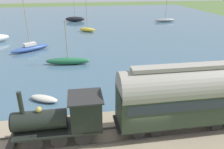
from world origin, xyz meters
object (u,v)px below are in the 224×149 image
sailboat_black (75,19)px  rowboat_near_shore (128,85)px  passenger_coach (187,95)px  steam_locomotive (65,117)px  sailboat_gray (165,20)px  sailboat_green (68,61)px  sailboat_yellow (87,29)px  sailboat_blue (30,48)px  rowboat_far_out (44,99)px  rowboat_off_pier (184,81)px

sailboat_black → rowboat_near_shore: bearing=-164.8°
passenger_coach → rowboat_near_shore: 8.55m
steam_locomotive → sailboat_gray: (42.77, -23.65, -1.81)m
sailboat_green → rowboat_near_shore: (-7.56, -6.17, -0.28)m
steam_locomotive → sailboat_green: size_ratio=1.02×
sailboat_yellow → rowboat_near_shore: sailboat_yellow is taller
sailboat_blue → sailboat_yellow: bearing=-71.4°
rowboat_near_shore → steam_locomotive: bearing=156.8°
sailboat_blue → rowboat_near_shore: (-14.32, -11.96, -0.32)m
sailboat_gray → rowboat_far_out: 44.78m
steam_locomotive → sailboat_gray: 48.90m
sailboat_green → sailboat_gray: bearing=-34.7°
sailboat_green → sailboat_yellow: 19.26m
rowboat_off_pier → rowboat_near_shore: rowboat_off_pier is taller
sailboat_green → rowboat_near_shore: sailboat_green is taller
sailboat_gray → rowboat_near_shore: (-34.99, 17.81, -0.30)m
sailboat_blue → rowboat_far_out: size_ratio=2.70×
sailboat_black → rowboat_off_pier: 40.97m
sailboat_gray → rowboat_off_pier: (-35.21, 12.00, -0.21)m
sailboat_blue → rowboat_far_out: 16.35m
rowboat_far_out → rowboat_near_shore: bearing=-50.5°
sailboat_black → rowboat_far_out: sailboat_black is taller
steam_locomotive → passenger_coach: 7.83m
sailboat_green → sailboat_yellow: (18.93, -3.52, 0.04)m
rowboat_far_out → sailboat_black: bearing=24.4°
rowboat_near_shore → sailboat_green: bearing=52.9°
sailboat_green → sailboat_black: size_ratio=0.83×
sailboat_black → rowboat_far_out: bearing=-176.4°
passenger_coach → sailboat_gray: size_ratio=1.30×
rowboat_off_pier → rowboat_near_shore: (0.22, 5.81, -0.10)m
sailboat_blue → rowboat_far_out: sailboat_blue is taller
passenger_coach → rowboat_near_shore: bearing=14.1°
sailboat_yellow → rowboat_near_shore: size_ratio=3.56×
steam_locomotive → rowboat_far_out: size_ratio=2.05×
sailboat_yellow → rowboat_far_out: size_ratio=2.79×
sailboat_black → sailboat_green: bearing=-174.2°
rowboat_off_pier → sailboat_gray: bearing=27.5°
sailboat_gray → rowboat_near_shore: sailboat_gray is taller
rowboat_near_shore → rowboat_off_pier: bearing=-78.4°
sailboat_blue → rowboat_off_pier: bearing=-163.3°
rowboat_near_shore → sailboat_gray: bearing=-13.3°
sailboat_gray → sailboat_yellow: bearing=108.7°
passenger_coach → rowboat_off_pier: (7.55, -3.86, -2.87)m
sailboat_gray → sailboat_blue: 36.25m
sailboat_gray → rowboat_far_out: bearing=140.9°
steam_locomotive → rowboat_off_pier: 14.03m
rowboat_off_pier → sailboat_green: bearing=103.3°
sailboat_green → rowboat_off_pier: bearing=-116.5°
steam_locomotive → passenger_coach: passenger_coach is taller
passenger_coach → steam_locomotive: bearing=90.0°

